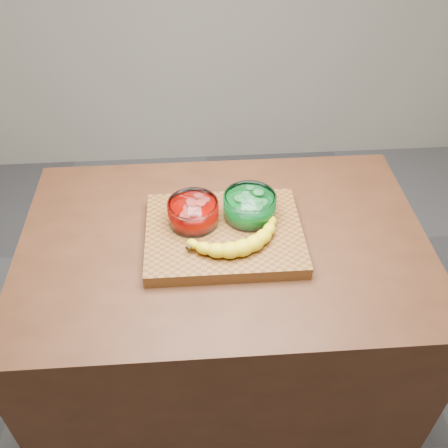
{
  "coord_description": "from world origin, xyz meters",
  "views": [
    {
      "loc": [
        -0.07,
        -1.05,
        1.91
      ],
      "look_at": [
        0.0,
        0.0,
        0.96
      ],
      "focal_mm": 40.0,
      "sensor_mm": 36.0,
      "label": 1
    }
  ],
  "objects": [
    {
      "name": "ground",
      "position": [
        0.0,
        0.0,
        0.0
      ],
      "size": [
        3.5,
        3.5,
        0.0
      ],
      "primitive_type": "plane",
      "color": "#56565A",
      "rests_on": "ground"
    },
    {
      "name": "banana",
      "position": [
        0.02,
        -0.05,
        0.96
      ],
      "size": [
        0.3,
        0.18,
        0.04
      ],
      "primitive_type": null,
      "color": "yellow",
      "rests_on": "cutting_board"
    },
    {
      "name": "bowl_green",
      "position": [
        0.08,
        0.06,
        0.98
      ],
      "size": [
        0.15,
        0.15,
        0.07
      ],
      "color": "white",
      "rests_on": "cutting_board"
    },
    {
      "name": "counter",
      "position": [
        0.0,
        0.0,
        0.45
      ],
      "size": [
        1.2,
        0.8,
        0.9
      ],
      "primitive_type": "cube",
      "color": "#462615",
      "rests_on": "ground"
    },
    {
      "name": "cutting_board",
      "position": [
        0.0,
        0.0,
        0.92
      ],
      "size": [
        0.45,
        0.35,
        0.04
      ],
      "primitive_type": "cube",
      "color": "brown",
      "rests_on": "counter"
    },
    {
      "name": "bowl_red",
      "position": [
        -0.09,
        0.04,
        0.97
      ],
      "size": [
        0.15,
        0.15,
        0.07
      ],
      "color": "white",
      "rests_on": "cutting_board"
    }
  ]
}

